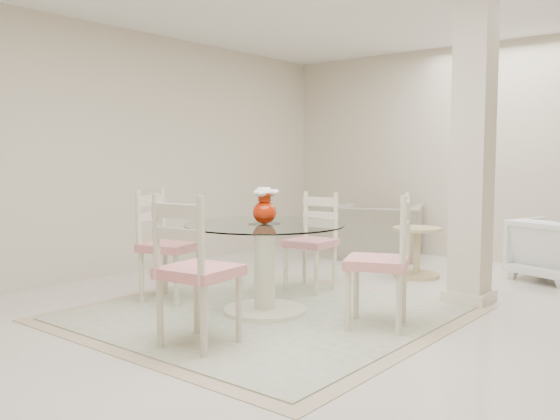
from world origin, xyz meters
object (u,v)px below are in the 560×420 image
Objects in this scene: dining_chair_north at (314,234)px; side_table at (417,254)px; dining_chair_east at (387,251)px; dining_chair_south at (192,260)px; recliner_taupe at (379,232)px; dining_chair_west at (163,237)px; armchair_white at (553,249)px; column at (473,151)px; red_vase at (265,206)px; dining_table at (265,268)px.

dining_chair_north reaches higher than side_table.
dining_chair_east is 1.07× the size of dining_chair_north.
dining_chair_south reaches higher than recliner_taupe.
dining_chair_south is at bearing -137.23° from dining_chair_west.
recliner_taupe is (-1.64, 2.78, -0.25)m from dining_chair_east.
armchair_white is at bearing -52.77° from dining_chair_west.
column is at bearing 15.18° from dining_chair_north.
dining_chair_east reaches higher than red_vase.
dining_chair_south is (0.22, -1.00, -0.29)m from red_vase.
recliner_taupe is 2.12m from armchair_white.
dining_chair_west is (-2.14, -1.72, -0.77)m from column.
red_vase is 3.34m from armchair_white.
red_vase is at bearing -127.53° from column.
dining_chair_south is 1.60× the size of armchair_white.
side_table is at bearing 82.82° from red_vase.
column is 2.55× the size of recliner_taupe.
dining_chair_east is (0.99, 0.24, 0.21)m from dining_table.
dining_chair_north is at bearing 80.29° from recliner_taupe.
red_vase is 3.14m from recliner_taupe.
red_vase is (-1.14, -1.49, -0.45)m from column.
dining_chair_east is 3.24m from recliner_taupe.
recliner_taupe reaches higher than armchair_white.
red_vase is 2.32m from side_table.
armchair_white is 1.41m from side_table.
dining_chair_east is at bearing -70.01° from side_table.
dining_table is 3.29m from armchair_white.
red_vase reaches higher than dining_table.
armchair_white is at bearing 147.57° from dining_chair_east.
side_table is (0.28, 2.21, -0.65)m from red_vase.
dining_table is 1.03m from dining_chair_north.
dining_chair_north is at bearing -112.30° from side_table.
dining_chair_south reaches higher than dining_chair_west.
side_table is at bearing -42.53° from dining_chair_west.
dining_chair_east is at bearing 13.59° from dining_table.
dining_chair_west is at bearing -39.06° from dining_chair_south.
side_table is at bearing 82.79° from dining_table.
recliner_taupe is at bearing 138.60° from side_table.
dining_table is 1.81× the size of armchair_white.
dining_chair_east reaches higher than recliner_taupe.
red_vase is 1.08m from dining_chair_north.
dining_chair_north reaches higher than dining_table.
recliner_taupe is at bearing 102.11° from red_vase.
dining_table is 1.05m from dining_chair_south.
armchair_white is (1.47, 2.95, -0.05)m from dining_table.
dining_chair_east reaches higher than dining_table.
dining_chair_south reaches higher than armchair_white.
dining_chair_west is at bearing 62.23° from recliner_taupe.
red_vase is at bearing -97.18° from side_table.
red_vase is at bearing -91.89° from dining_chair_west.
column is 4.99× the size of side_table.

